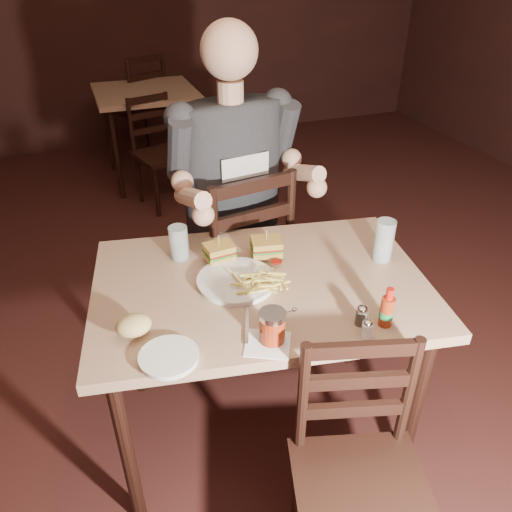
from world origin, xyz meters
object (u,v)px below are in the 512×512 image
object	(u,v)px
bg_chair_far	(138,108)
syrup_dispenser	(272,327)
bg_chair_near	(163,155)
glass_left	(179,243)
bg_table	(146,101)
side_plate	(169,358)
main_table	(261,301)
hot_sauce	(387,307)
glass_right	(384,241)
chair_far	(234,257)
diner	(236,155)
dinner_plate	(237,282)
chair_near	(363,494)

from	to	relation	value
bg_chair_far	syrup_dispenser	bearing A→B (deg)	63.04
bg_chair_near	glass_left	xyz separation A→B (m)	(-0.31, -2.04, 0.42)
bg_chair_near	syrup_dispenser	size ratio (longest dim) A/B	7.74
bg_table	bg_chair_near	xyz separation A→B (m)	(0.00, -0.55, -0.27)
syrup_dispenser	side_plate	world-z (taller)	syrup_dispenser
main_table	side_plate	world-z (taller)	side_plate
bg_table	hot_sauce	xyz separation A→B (m)	(0.21, -3.20, 0.16)
main_table	glass_right	size ratio (longest dim) A/B	7.90
chair_far	bg_chair_near	xyz separation A→B (m)	(-0.01, 1.69, -0.08)
bg_table	bg_chair_far	world-z (taller)	bg_chair_far
bg_chair_far	bg_table	bearing A→B (deg)	65.45
diner	syrup_dispenser	bearing A→B (deg)	-109.70
main_table	chair_far	distance (m)	0.64
glass_right	diner	bearing A→B (deg)	123.94
diner	main_table	bearing A→B (deg)	-108.11
bg_chair_near	glass_right	xyz separation A→B (m)	(0.41, -2.32, 0.44)
bg_chair_far	glass_left	xyz separation A→B (m)	(-0.31, -3.14, 0.35)
bg_table	dinner_plate	xyz separation A→B (m)	(-0.16, -2.83, 0.10)
main_table	bg_chair_far	xyz separation A→B (m)	(0.08, 3.40, -0.20)
glass_right	syrup_dispenser	size ratio (longest dim) A/B	1.54
diner	side_plate	bearing A→B (deg)	-128.61
chair_far	bg_chair_near	world-z (taller)	chair_far
bg_table	glass_right	bearing A→B (deg)	-81.96
dinner_plate	glass_left	distance (m)	0.29
bg_table	glass_left	distance (m)	2.61
diner	syrup_dispenser	world-z (taller)	diner
chair_near	syrup_dispenser	world-z (taller)	syrup_dispenser
bg_table	hot_sauce	size ratio (longest dim) A/B	5.79
chair_far	glass_left	world-z (taller)	chair_far
chair_near	bg_chair_far	world-z (taller)	bg_chair_far
syrup_dispenser	chair_near	bearing A→B (deg)	-57.88
bg_chair_near	chair_near	bearing A→B (deg)	-105.84
bg_chair_near	glass_left	size ratio (longest dim) A/B	6.27
diner	glass_right	xyz separation A→B (m)	(0.38, -0.57, -0.18)
bg_table	chair_near	bearing A→B (deg)	-90.16
bg_chair_far	glass_left	distance (m)	3.17
dinner_plate	hot_sauce	bearing A→B (deg)	-45.53
glass_left	syrup_dispenser	bearing A→B (deg)	-74.52
dinner_plate	bg_table	bearing A→B (deg)	86.71
chair_near	main_table	bearing A→B (deg)	112.28
main_table	syrup_dispenser	distance (m)	0.34
chair_near	diner	size ratio (longest dim) A/B	0.82
chair_near	dinner_plate	bearing A→B (deg)	118.98
main_table	glass_left	bearing A→B (deg)	131.74
main_table	bg_chair_far	size ratio (longest dim) A/B	1.35
syrup_dispenser	dinner_plate	bearing A→B (deg)	101.22
bg_chair_near	syrup_dispenser	xyz separation A→B (m)	(-0.16, -2.60, 0.41)
diner	syrup_dispenser	xyz separation A→B (m)	(-0.18, -0.85, -0.21)
syrup_dispenser	diner	bearing A→B (deg)	88.28
main_table	chair_near	xyz separation A→B (m)	(0.07, -0.66, -0.26)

